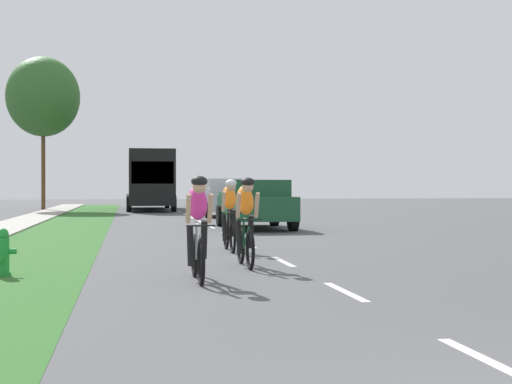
{
  "coord_description": "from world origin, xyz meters",
  "views": [
    {
      "loc": [
        -2.89,
        -3.45,
        1.42
      ],
      "look_at": [
        0.21,
        14.13,
        1.29
      ],
      "focal_mm": 51.17,
      "sensor_mm": 36.0,
      "label": 1
    }
  ],
  "objects_px": {
    "pickup_dark_green": "(255,204)",
    "bus_black": "(149,178)",
    "cyclist_distant": "(230,214)",
    "fire_hydrant_green": "(2,253)",
    "cyclist_lead": "(198,227)",
    "cyclist_trailing": "(246,221)",
    "street_tree_far": "(43,97)",
    "suv_silver": "(225,197)"
  },
  "relations": [
    {
      "from": "suv_silver",
      "to": "cyclist_distant",
      "type": "bearing_deg",
      "value": -97.19
    },
    {
      "from": "street_tree_far",
      "to": "cyclist_lead",
      "type": "bearing_deg",
      "value": -80.08
    },
    {
      "from": "fire_hydrant_green",
      "to": "cyclist_distant",
      "type": "height_order",
      "value": "cyclist_distant"
    },
    {
      "from": "cyclist_trailing",
      "to": "street_tree_far",
      "type": "xyz_separation_m",
      "value": [
        -7.09,
        32.94,
        6.04
      ]
    },
    {
      "from": "cyclist_distant",
      "to": "street_tree_far",
      "type": "distance_m",
      "value": 31.25
    },
    {
      "from": "cyclist_lead",
      "to": "cyclist_distant",
      "type": "height_order",
      "value": "same"
    },
    {
      "from": "suv_silver",
      "to": "street_tree_far",
      "type": "bearing_deg",
      "value": 130.11
    },
    {
      "from": "fire_hydrant_green",
      "to": "cyclist_distant",
      "type": "bearing_deg",
      "value": 41.95
    },
    {
      "from": "fire_hydrant_green",
      "to": "cyclist_lead",
      "type": "bearing_deg",
      "value": -21.86
    },
    {
      "from": "suv_silver",
      "to": "pickup_dark_green",
      "type": "bearing_deg",
      "value": -91.56
    },
    {
      "from": "cyclist_trailing",
      "to": "pickup_dark_green",
      "type": "bearing_deg",
      "value": 79.21
    },
    {
      "from": "cyclist_trailing",
      "to": "pickup_dark_green",
      "type": "relative_size",
      "value": 0.34
    },
    {
      "from": "cyclist_distant",
      "to": "bus_black",
      "type": "relative_size",
      "value": 0.15
    },
    {
      "from": "cyclist_distant",
      "to": "fire_hydrant_green",
      "type": "bearing_deg",
      "value": -138.05
    },
    {
      "from": "pickup_dark_green",
      "to": "bus_black",
      "type": "relative_size",
      "value": 0.44
    },
    {
      "from": "cyclist_trailing",
      "to": "suv_silver",
      "type": "distance_m",
      "value": 21.72
    },
    {
      "from": "cyclist_trailing",
      "to": "cyclist_distant",
      "type": "xyz_separation_m",
      "value": [
        0.15,
        3.14,
        0.0
      ]
    },
    {
      "from": "fire_hydrant_green",
      "to": "pickup_dark_green",
      "type": "xyz_separation_m",
      "value": [
        6.22,
        12.17,
        0.46
      ]
    },
    {
      "from": "cyclist_lead",
      "to": "pickup_dark_green",
      "type": "relative_size",
      "value": 0.34
    },
    {
      "from": "suv_silver",
      "to": "bus_black",
      "type": "distance_m",
      "value": 11.46
    },
    {
      "from": "cyclist_lead",
      "to": "cyclist_trailing",
      "type": "relative_size",
      "value": 1.0
    },
    {
      "from": "cyclist_trailing",
      "to": "suv_silver",
      "type": "bearing_deg",
      "value": 83.46
    },
    {
      "from": "fire_hydrant_green",
      "to": "cyclist_trailing",
      "type": "relative_size",
      "value": 0.44
    },
    {
      "from": "cyclist_trailing",
      "to": "bus_black",
      "type": "xyz_separation_m",
      "value": [
        -0.74,
        32.53,
        1.17
      ]
    },
    {
      "from": "fire_hydrant_green",
      "to": "suv_silver",
      "type": "relative_size",
      "value": 0.16
    },
    {
      "from": "cyclist_distant",
      "to": "suv_silver",
      "type": "relative_size",
      "value": 0.37
    },
    {
      "from": "cyclist_trailing",
      "to": "pickup_dark_green",
      "type": "xyz_separation_m",
      "value": [
        2.2,
        11.56,
        0.02
      ]
    },
    {
      "from": "bus_black",
      "to": "cyclist_trailing",
      "type": "bearing_deg",
      "value": -88.69
    },
    {
      "from": "street_tree_far",
      "to": "suv_silver",
      "type": "bearing_deg",
      "value": -49.89
    },
    {
      "from": "cyclist_trailing",
      "to": "street_tree_far",
      "type": "bearing_deg",
      "value": 102.15
    },
    {
      "from": "cyclist_lead",
      "to": "cyclist_distant",
      "type": "relative_size",
      "value": 1.0
    },
    {
      "from": "cyclist_distant",
      "to": "bus_black",
      "type": "bearing_deg",
      "value": 91.74
    },
    {
      "from": "bus_black",
      "to": "street_tree_far",
      "type": "relative_size",
      "value": 1.25
    },
    {
      "from": "fire_hydrant_green",
      "to": "bus_black",
      "type": "relative_size",
      "value": 0.07
    },
    {
      "from": "cyclist_trailing",
      "to": "pickup_dark_green",
      "type": "height_order",
      "value": "pickup_dark_green"
    },
    {
      "from": "pickup_dark_green",
      "to": "suv_silver",
      "type": "height_order",
      "value": "suv_silver"
    },
    {
      "from": "pickup_dark_green",
      "to": "street_tree_far",
      "type": "height_order",
      "value": "street_tree_far"
    },
    {
      "from": "cyclist_lead",
      "to": "fire_hydrant_green",
      "type": "bearing_deg",
      "value": 158.14
    },
    {
      "from": "cyclist_distant",
      "to": "street_tree_far",
      "type": "height_order",
      "value": "street_tree_far"
    },
    {
      "from": "cyclist_trailing",
      "to": "cyclist_distant",
      "type": "distance_m",
      "value": 3.14
    },
    {
      "from": "fire_hydrant_green",
      "to": "cyclist_distant",
      "type": "relative_size",
      "value": 0.44
    },
    {
      "from": "fire_hydrant_green",
      "to": "street_tree_far",
      "type": "relative_size",
      "value": 0.08
    }
  ]
}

